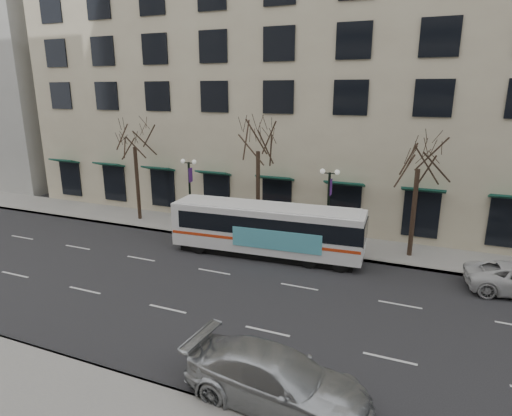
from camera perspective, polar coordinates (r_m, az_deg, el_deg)
The scene contains 11 objects.
ground at distance 22.63m, azimuth -8.40°, elevation -10.57°, with size 160.00×160.00×0.00m, color black.
sidewalk_far at distance 28.66m, azimuth 9.73°, elevation -4.76°, with size 80.00×4.00×0.15m, color gray.
building_hotel at distance 40.42m, azimuth 4.45°, elevation 18.45°, with size 40.00×20.00×24.00m, color #B6A98B.
building_far_upblock at distance 62.12m, azimuth -30.67°, elevation 17.24°, with size 28.00×20.00×28.00m, color #999993.
tree_far_left at distance 33.49m, azimuth -15.99°, elevation 9.45°, with size 3.60×3.60×8.34m.
tree_far_mid at distance 28.38m, azimuth 0.27°, elevation 9.47°, with size 3.60×3.60×8.55m.
tree_far_right at distance 26.35m, azimuth 20.98°, elevation 6.93°, with size 3.60×3.60×8.06m.
lamp_post_left at distance 30.76m, azimuth -8.81°, elevation 2.27°, with size 1.22×0.45×5.21m.
lamp_post_right at distance 27.05m, azimuth 9.63°, elevation 0.40°, with size 1.22×0.45×5.21m.
city_bus at distance 26.05m, azimuth 1.60°, elevation -2.74°, with size 11.87×3.29×3.18m.
silver_car at distance 14.81m, azimuth 2.80°, elevation -21.85°, with size 2.53×6.23×1.81m, color #B1B5B9.
Camera 1 is at (10.73, -17.31, 9.88)m, focal length 30.00 mm.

